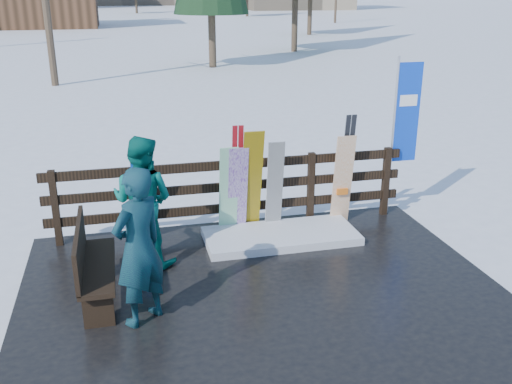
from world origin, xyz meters
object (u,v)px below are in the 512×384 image
object	(u,v)px
snowboard_1	(228,191)
snowboard_2	(252,182)
snowboard_0	(143,198)
rental_flag	(404,119)
snowboard_4	(275,186)
snowboard_3	(238,191)
person_back	(143,201)
person_front	(139,247)
bench	(91,262)
snowboard_5	(343,180)

from	to	relation	value
snowboard_1	snowboard_2	distance (m)	0.38
snowboard_0	rental_flag	size ratio (longest dim) A/B	0.56
snowboard_2	snowboard_4	size ratio (longest dim) A/B	1.16
snowboard_2	snowboard_3	xyz separation A→B (m)	(-0.22, 0.00, -0.12)
snowboard_3	person_back	xyz separation A→B (m)	(-1.43, -0.65, 0.20)
snowboard_3	person_front	size ratio (longest dim) A/B	0.78
snowboard_1	snowboard_3	distance (m)	0.14
snowboard_0	snowboard_1	xyz separation A→B (m)	(1.27, 0.00, -0.00)
snowboard_1	snowboard_3	world-z (taller)	snowboard_1
snowboard_3	person_front	bearing A→B (deg)	-125.94
bench	person_back	world-z (taller)	person_back
bench	rental_flag	size ratio (longest dim) A/B	0.58
snowboard_0	snowboard_1	bearing A→B (deg)	0.00
snowboard_2	snowboard_4	world-z (taller)	snowboard_2
snowboard_2	person_back	distance (m)	1.78
snowboard_0	snowboard_4	distance (m)	1.99
snowboard_2	snowboard_5	bearing A→B (deg)	-0.00
bench	person_front	world-z (taller)	person_front
snowboard_4	rental_flag	bearing A→B (deg)	6.94
snowboard_4	snowboard_5	bearing A→B (deg)	-0.00
snowboard_0	bench	bearing A→B (deg)	-114.31
rental_flag	snowboard_0	bearing A→B (deg)	-176.33
snowboard_2	snowboard_4	bearing A→B (deg)	0.00
snowboard_0	snowboard_3	xyz separation A→B (m)	(1.41, 0.00, -0.01)
snowboard_0	snowboard_1	world-z (taller)	snowboard_0
snowboard_5	person_back	xyz separation A→B (m)	(-3.12, -0.65, 0.16)
snowboard_2	snowboard_5	size ratio (longest dim) A/B	1.14
rental_flag	person_front	xyz separation A→B (m)	(-4.35, -2.41, -0.69)
snowboard_2	person_back	xyz separation A→B (m)	(-1.65, -0.65, 0.07)
snowboard_1	snowboard_2	bearing A→B (deg)	-0.00
snowboard_5	snowboard_1	bearing A→B (deg)	180.00
bench	snowboard_4	xyz separation A→B (m)	(2.70, 1.56, 0.21)
snowboard_2	rental_flag	distance (m)	2.71
snowboard_5	rental_flag	distance (m)	1.43
snowboard_4	snowboard_5	distance (m)	1.11
snowboard_1	person_back	bearing A→B (deg)	-153.27
snowboard_1	rental_flag	world-z (taller)	rental_flag
person_front	snowboard_5	bearing A→B (deg)	174.11
bench	rental_flag	world-z (taller)	rental_flag
bench	person_back	distance (m)	1.20
snowboard_4	person_back	distance (m)	2.12
bench	person_back	xyz separation A→B (m)	(0.68, 0.91, 0.38)
snowboard_2	rental_flag	xyz separation A→B (m)	(2.58, 0.27, 0.78)
bench	snowboard_0	xyz separation A→B (m)	(0.70, 1.56, 0.20)
snowboard_0	snowboard_5	distance (m)	3.10
snowboard_2	snowboard_5	world-z (taller)	snowboard_2
snowboard_4	person_back	world-z (taller)	person_back
snowboard_1	snowboard_4	xyz separation A→B (m)	(0.72, -0.00, 0.01)
bench	snowboard_3	xyz separation A→B (m)	(2.12, 1.56, 0.19)
person_front	snowboard_4	bearing A→B (deg)	-174.22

